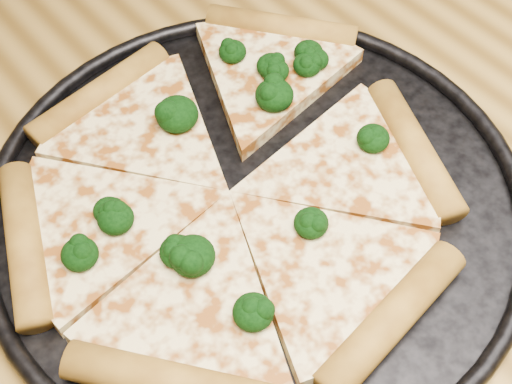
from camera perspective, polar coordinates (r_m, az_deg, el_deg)
dining_table at (r=0.63m, az=7.00°, el=-5.51°), size 1.20×0.90×0.75m
pizza_pan at (r=0.53m, az=0.00°, el=-0.52°), size 0.41×0.41×0.02m
pizza at (r=0.53m, az=-1.97°, el=0.45°), size 0.37×0.35×0.03m
broccoli_florets at (r=0.54m, az=-1.85°, el=3.33°), size 0.28×0.23×0.03m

